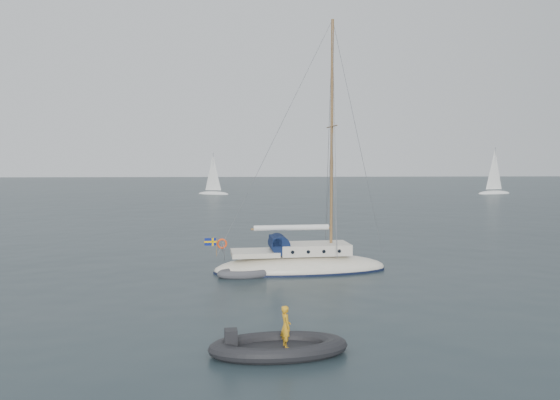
{
  "coord_description": "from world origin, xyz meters",
  "views": [
    {
      "loc": [
        -3.91,
        -27.54,
        5.82
      ],
      "look_at": [
        -2.38,
        0.0,
        3.74
      ],
      "focal_mm": 35.0,
      "sensor_mm": 36.0,
      "label": 1
    }
  ],
  "objects": [
    {
      "name": "sailboat",
      "position": [
        -1.27,
        0.29,
        1.02
      ],
      "size": [
        9.46,
        2.83,
        13.47
      ],
      "rotation": [
        0.0,
        0.0,
        0.09
      ],
      "color": "#F2E4CF",
      "rests_on": "ground"
    },
    {
      "name": "distant_yacht_c",
      "position": [
        -9.92,
        62.62,
        3.11
      ],
      "size": [
        5.49,
        2.93,
        7.27
      ],
      "rotation": [
        0.0,
        0.0,
        -0.43
      ],
      "color": "silver",
      "rests_on": "ground"
    },
    {
      "name": "ground",
      "position": [
        0.0,
        0.0,
        0.0
      ],
      "size": [
        300.0,
        300.0,
        0.0
      ],
      "primitive_type": "plane",
      "color": "black",
      "rests_on": "ground"
    },
    {
      "name": "rib",
      "position": [
        -3.09,
        -11.67,
        0.24
      ],
      "size": [
        4.21,
        1.91,
        1.49
      ],
      "rotation": [
        0.0,
        0.0,
        0.08
      ],
      "color": "black",
      "rests_on": "ground"
    },
    {
      "name": "dinghy",
      "position": [
        -4.15,
        -0.84,
        0.18
      ],
      "size": [
        2.81,
        1.27,
        0.4
      ],
      "rotation": [
        0.0,
        0.0,
        0.17
      ],
      "color": "#454448",
      "rests_on": "ground"
    },
    {
      "name": "distant_yacht_b",
      "position": [
        36.81,
        61.17,
        3.53
      ],
      "size": [
        6.23,
        3.32,
        8.26
      ],
      "rotation": [
        0.0,
        0.0,
        0.3
      ],
      "color": "silver",
      "rests_on": "ground"
    }
  ]
}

